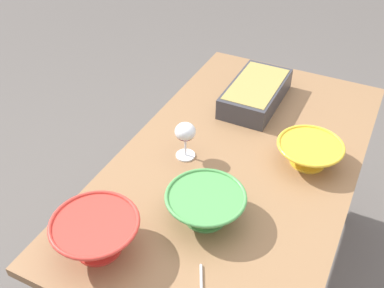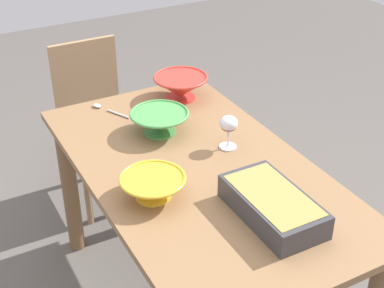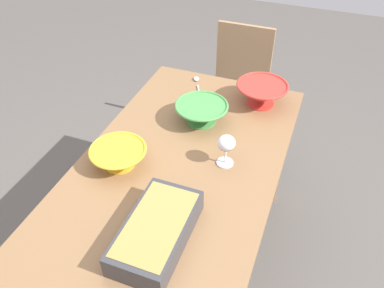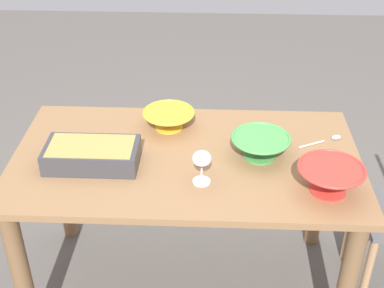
{
  "view_description": "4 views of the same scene",
  "coord_description": "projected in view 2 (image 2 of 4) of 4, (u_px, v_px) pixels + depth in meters",
  "views": [
    {
      "loc": [
        1.18,
        0.4,
        1.81
      ],
      "look_at": [
        0.1,
        -0.14,
        0.85
      ],
      "focal_mm": 42.53,
      "sensor_mm": 36.0,
      "label": 1
    },
    {
      "loc": [
        -1.54,
        0.86,
        1.93
      ],
      "look_at": [
        0.04,
        0.0,
        0.84
      ],
      "focal_mm": 52.45,
      "sensor_mm": 36.0,
      "label": 2
    },
    {
      "loc": [
        -1.09,
        -0.47,
        1.86
      ],
      "look_at": [
        0.08,
        -0.03,
        0.81
      ],
      "focal_mm": 36.64,
      "sensor_mm": 36.0,
      "label": 3
    },
    {
      "loc": [
        0.1,
        -1.82,
        1.99
      ],
      "look_at": [
        0.03,
        -0.03,
        0.84
      ],
      "focal_mm": 49.44,
      "sensor_mm": 36.0,
      "label": 4
    }
  ],
  "objects": [
    {
      "name": "small_bowl",
      "position": [
        160.0,
        121.0,
        2.32
      ],
      "size": [
        0.25,
        0.25,
        0.1
      ],
      "color": "#4C994C",
      "rests_on": "dining_table"
    },
    {
      "name": "serving_spoon",
      "position": [
        103.0,
        108.0,
        2.52
      ],
      "size": [
        0.2,
        0.11,
        0.01
      ],
      "color": "silver",
      "rests_on": "dining_table"
    },
    {
      "name": "dining_table",
      "position": [
        197.0,
        197.0,
        2.19
      ],
      "size": [
        1.45,
        0.81,
        0.76
      ],
      "color": "olive",
      "rests_on": "ground_plane"
    },
    {
      "name": "chair",
      "position": [
        96.0,
        116.0,
        3.06
      ],
      "size": [
        0.43,
        0.38,
        0.87
      ],
      "color": "#595959",
      "rests_on": "ground_plane"
    },
    {
      "name": "wine_glass",
      "position": [
        229.0,
        126.0,
        2.19
      ],
      "size": [
        0.07,
        0.07,
        0.14
      ],
      "color": "white",
      "rests_on": "dining_table"
    },
    {
      "name": "casserole_dish",
      "position": [
        273.0,
        204.0,
        1.84
      ],
      "size": [
        0.37,
        0.2,
        0.09
      ],
      "color": "#38383D",
      "rests_on": "dining_table"
    },
    {
      "name": "mixing_bowl",
      "position": [
        153.0,
        186.0,
        1.93
      ],
      "size": [
        0.23,
        0.23,
        0.08
      ],
      "color": "yellow",
      "rests_on": "dining_table"
    },
    {
      "name": "serving_bowl",
      "position": [
        181.0,
        86.0,
        2.59
      ],
      "size": [
        0.25,
        0.25,
        0.11
      ],
      "color": "red",
      "rests_on": "dining_table"
    }
  ]
}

